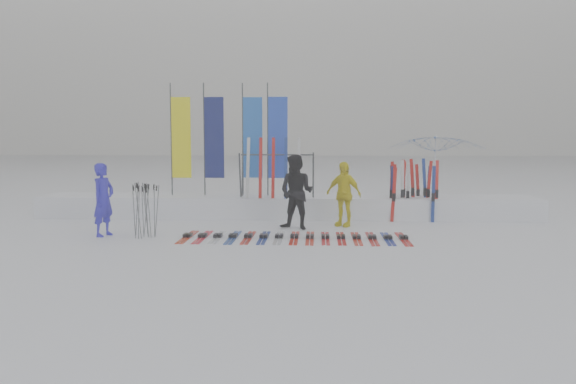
# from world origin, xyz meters

# --- Properties ---
(ground) EXTENTS (120.00, 120.00, 0.00)m
(ground) POSITION_xyz_m (0.00, 0.00, 0.00)
(ground) COLOR white
(ground) RESTS_ON ground
(snow_bank) EXTENTS (14.00, 1.60, 0.60)m
(snow_bank) POSITION_xyz_m (0.00, 4.60, 0.30)
(snow_bank) COLOR white
(snow_bank) RESTS_ON ground
(person_blue) EXTENTS (0.58, 0.71, 1.67)m
(person_blue) POSITION_xyz_m (-4.01, 1.24, 0.84)
(person_blue) COLOR #2621C0
(person_blue) RESTS_ON ground
(person_black) EXTENTS (1.10, 1.00, 1.84)m
(person_black) POSITION_xyz_m (0.37, 2.42, 0.92)
(person_black) COLOR black
(person_black) RESTS_ON ground
(person_yellow) EXTENTS (1.03, 0.85, 1.65)m
(person_yellow) POSITION_xyz_m (1.54, 2.96, 0.82)
(person_yellow) COLOR yellow
(person_yellow) RESTS_ON ground
(tent_canopy) EXTENTS (3.33, 3.37, 2.41)m
(tent_canopy) POSITION_xyz_m (4.28, 4.97, 1.20)
(tent_canopy) COLOR white
(tent_canopy) RESTS_ON ground
(ski_row) EXTENTS (5.02, 1.70, 0.07)m
(ski_row) POSITION_xyz_m (0.37, 1.15, 0.04)
(ski_row) COLOR #B6230E
(ski_row) RESTS_ON ground
(pole_cluster) EXTENTS (0.65, 0.65, 1.25)m
(pole_cluster) POSITION_xyz_m (-3.03, 1.15, 0.61)
(pole_cluster) COLOR #595B60
(pole_cluster) RESTS_ON ground
(feather_flags) EXTENTS (3.35, 0.23, 3.20)m
(feather_flags) POSITION_xyz_m (-1.62, 4.73, 2.24)
(feather_flags) COLOR #383A3F
(feather_flags) RESTS_ON ground
(ski_rack) EXTENTS (2.04, 0.80, 1.23)m
(ski_rack) POSITION_xyz_m (-0.24, 4.20, 1.38)
(ski_rack) COLOR #383A3F
(ski_rack) RESTS_ON ground
(upright_skis) EXTENTS (1.29, 1.11, 1.68)m
(upright_skis) POSITION_xyz_m (3.44, 4.24, 0.79)
(upright_skis) COLOR navy
(upright_skis) RESTS_ON ground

